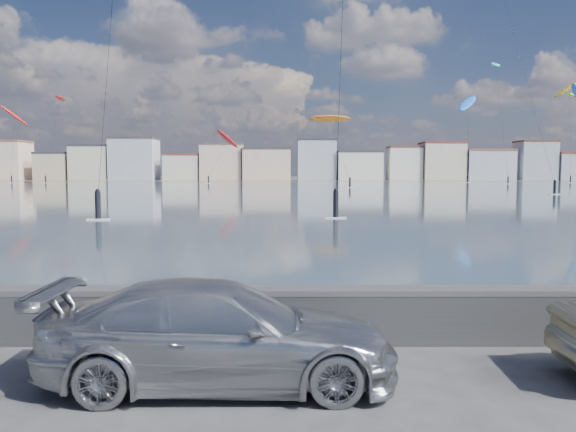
% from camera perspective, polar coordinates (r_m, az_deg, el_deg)
% --- Properties ---
extents(ground, '(700.00, 700.00, 0.00)m').
position_cam_1_polar(ground, '(7.83, -7.72, -18.70)').
color(ground, '#333335').
rests_on(ground, ground).
extents(bay_water, '(500.00, 177.00, 0.00)m').
position_cam_1_polar(bay_water, '(98.68, -0.63, 2.77)').
color(bay_water, '#385157').
rests_on(bay_water, ground).
extents(far_shore_strip, '(500.00, 60.00, 0.00)m').
position_cam_1_polar(far_shore_strip, '(207.15, -0.33, 3.70)').
color(far_shore_strip, '#4C473D').
rests_on(far_shore_strip, ground).
extents(seawall, '(400.00, 0.36, 1.08)m').
position_cam_1_polar(seawall, '(10.19, -5.71, -9.70)').
color(seawall, '#28282B').
rests_on(seawall, ground).
extents(far_buildings, '(240.79, 13.26, 14.60)m').
position_cam_1_polar(far_buildings, '(193.15, 0.04, 5.43)').
color(far_buildings, beige).
rests_on(far_buildings, ground).
extents(car_silver, '(5.15, 2.15, 1.49)m').
position_cam_1_polar(car_silver, '(8.37, -6.90, -11.74)').
color(car_silver, '#AAACB0').
rests_on(car_silver, ground).
extents(kitesurfer_0, '(7.81, 18.06, 15.06)m').
position_cam_1_polar(kitesurfer_0, '(157.34, -6.19, 7.76)').
color(kitesurfer_0, red).
rests_on(kitesurfer_0, ground).
extents(kitesurfer_2, '(7.44, 13.66, 22.05)m').
position_cam_1_polar(kitesurfer_2, '(177.07, -26.06, 9.08)').
color(kitesurfer_2, red).
rests_on(kitesurfer_2, ground).
extents(kitesurfer_8, '(8.40, 10.88, 25.87)m').
position_cam_1_polar(kitesurfer_8, '(171.23, 17.78, 10.79)').
color(kitesurfer_8, blue).
rests_on(kitesurfer_8, ground).
extents(kitesurfer_9, '(6.00, 13.18, 31.91)m').
position_cam_1_polar(kitesurfer_9, '(158.27, 20.35, 14.03)').
color(kitesurfer_9, '#19BFBF').
rests_on(kitesurfer_9, ground).
extents(kitesurfer_11, '(9.28, 17.70, 15.38)m').
position_cam_1_polar(kitesurfer_11, '(122.75, 4.27, 9.76)').
color(kitesurfer_11, orange).
rests_on(kitesurfer_11, ground).
extents(kitesurfer_12, '(3.50, 14.68, 24.49)m').
position_cam_1_polar(kitesurfer_12, '(174.95, -22.16, 10.85)').
color(kitesurfer_12, red).
rests_on(kitesurfer_12, ground).
extents(kitesurfer_15, '(9.54, 11.38, 30.28)m').
position_cam_1_polar(kitesurfer_15, '(181.55, 26.70, 11.53)').
color(kitesurfer_15, '#BF8C19').
rests_on(kitesurfer_15, ground).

